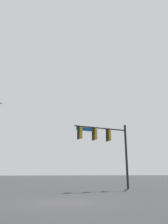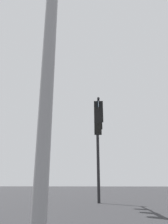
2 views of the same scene
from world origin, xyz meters
name	(u,v)px [view 2 (image 2 of 2)]	position (x,y,z in m)	size (l,w,h in m)	color
signal_pole_near	(98,135)	(-6.46, -8.42, 4.67)	(6.03, 1.03, 6.58)	black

